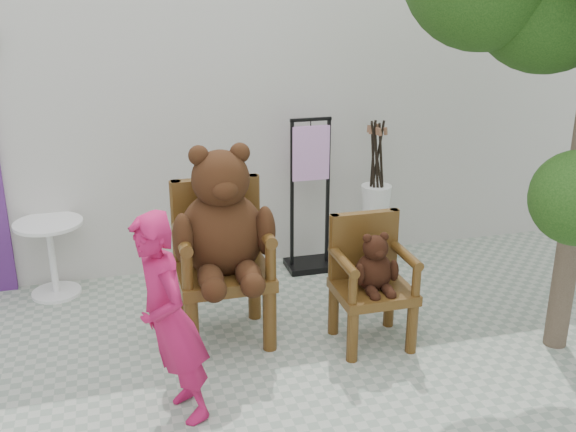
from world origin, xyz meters
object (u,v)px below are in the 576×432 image
at_px(display_stand, 310,213).
at_px(stool_bucket, 376,202).
at_px(chair_small, 371,272).
at_px(chair_big, 222,233).
at_px(cafe_table, 51,250).
at_px(person, 170,320).

distance_m(display_stand, stool_bucket, 0.67).
bearing_deg(chair_small, chair_big, 162.65).
relative_size(chair_big, cafe_table, 2.26).
bearing_deg(cafe_table, person, -68.26).
xyz_separation_m(person, cafe_table, (-0.85, 2.13, -0.28)).
bearing_deg(chair_big, stool_bucket, 32.17).
height_order(chair_big, person, chair_big).
bearing_deg(stool_bucket, cafe_table, 178.33).
height_order(person, stool_bucket, stool_bucket).
height_order(cafe_table, stool_bucket, stool_bucket).
height_order(person, display_stand, display_stand).
relative_size(cafe_table, display_stand, 0.47).
distance_m(person, display_stand, 2.60).
bearing_deg(person, stool_bucket, 115.92).
xyz_separation_m(chair_small, person, (-1.61, -0.62, 0.13)).
height_order(chair_big, stool_bucket, chair_big).
height_order(chair_small, person, person).
xyz_separation_m(chair_small, cafe_table, (-2.46, 1.51, -0.15)).
distance_m(chair_small, display_stand, 1.46).
bearing_deg(chair_small, stool_bucket, 66.53).
bearing_deg(person, chair_small, 94.40).
bearing_deg(display_stand, chair_small, -87.92).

